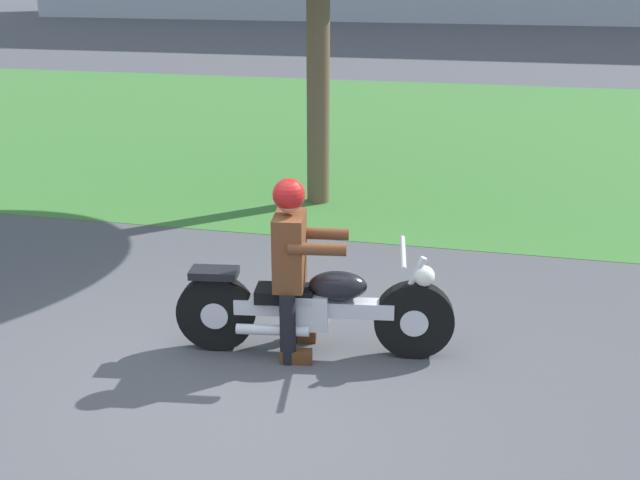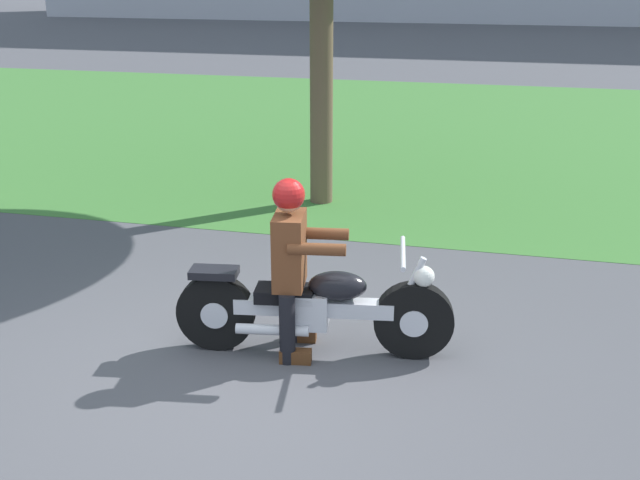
# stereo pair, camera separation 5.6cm
# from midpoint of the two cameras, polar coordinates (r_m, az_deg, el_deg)

# --- Properties ---
(ground) EXTENTS (120.00, 120.00, 0.00)m
(ground) POSITION_cam_midpoint_polar(r_m,az_deg,el_deg) (5.69, -6.83, -10.44)
(ground) COLOR #4C4C51
(grass_verge) EXTENTS (60.00, 12.00, 0.01)m
(grass_verge) POSITION_cam_midpoint_polar(r_m,az_deg,el_deg) (14.16, 5.85, 8.02)
(grass_verge) COLOR #3D7533
(grass_verge) RESTS_ON ground
(motorcycle_lead) EXTENTS (2.11, 0.69, 0.86)m
(motorcycle_lead) POSITION_cam_midpoint_polar(r_m,az_deg,el_deg) (5.91, -0.65, -4.97)
(motorcycle_lead) COLOR black
(motorcycle_lead) RESTS_ON ground
(rider_lead) EXTENTS (0.59, 0.51, 1.38)m
(rider_lead) POSITION_cam_midpoint_polar(r_m,az_deg,el_deg) (5.77, -2.34, -1.04)
(rider_lead) COLOR black
(rider_lead) RESTS_ON ground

